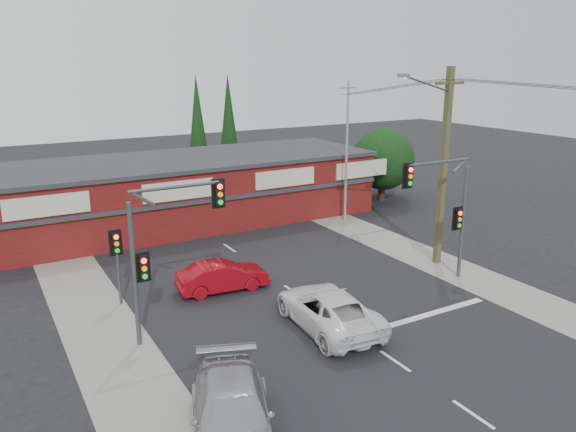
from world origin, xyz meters
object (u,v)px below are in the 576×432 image
red_sedan (223,276)px  shop_building (173,191)px  silver_suv (232,415)px  utility_pole (442,161)px  white_suv (328,309)px

red_sedan → shop_building: 12.01m
silver_suv → shop_building: (5.76, 21.75, 1.33)m
red_sedan → utility_pole: (11.09, -2.20, 4.71)m
white_suv → red_sedan: bearing=-64.0°
shop_building → silver_suv: bearing=-104.8°
white_suv → shop_building: shop_building is taller
silver_suv → red_sedan: silver_suv is taller
white_suv → silver_suv: (-6.18, -4.46, 0.03)m
shop_building → utility_pole: utility_pole is taller
white_suv → red_sedan: white_suv is taller
white_suv → shop_building: (-0.42, 17.29, 1.36)m
silver_suv → shop_building: bearing=95.8°
shop_building → utility_pole: bearing=-56.2°
red_sedan → utility_pole: 12.24m
white_suv → utility_pole: utility_pole is taller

